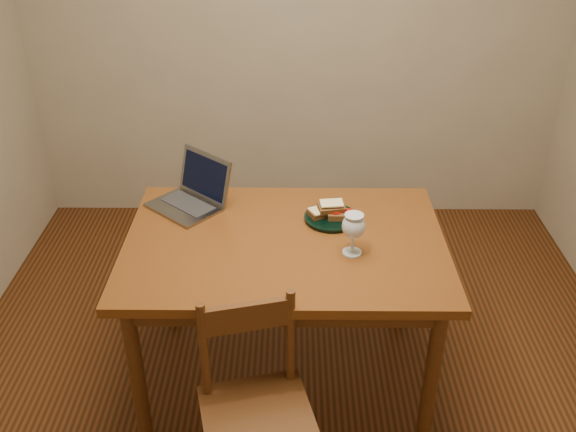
{
  "coord_description": "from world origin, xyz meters",
  "views": [
    {
      "loc": [
        -0.02,
        -2.13,
        2.15
      ],
      "look_at": [
        -0.04,
        0.15,
        0.8
      ],
      "focal_mm": 40.0,
      "sensor_mm": 36.0,
      "label": 1
    }
  ],
  "objects_px": {
    "table": "(285,257)",
    "laptop": "(194,192)",
    "milk_glass": "(353,234)",
    "chair": "(256,402)",
    "plate": "(331,218)"
  },
  "relations": [
    {
      "from": "milk_glass",
      "to": "laptop",
      "type": "distance_m",
      "value": 0.78
    },
    {
      "from": "table",
      "to": "laptop",
      "type": "xyz_separation_m",
      "value": [
        -0.41,
        0.3,
        0.14
      ]
    },
    {
      "from": "chair",
      "to": "milk_glass",
      "type": "relative_size",
      "value": 2.6
    },
    {
      "from": "laptop",
      "to": "milk_glass",
      "type": "bearing_deg",
      "value": 11.14
    },
    {
      "from": "chair",
      "to": "plate",
      "type": "relative_size",
      "value": 2.0
    },
    {
      "from": "chair",
      "to": "laptop",
      "type": "xyz_separation_m",
      "value": [
        -0.31,
        0.89,
        0.35
      ]
    },
    {
      "from": "table",
      "to": "plate",
      "type": "xyz_separation_m",
      "value": [
        0.2,
        0.16,
        0.1
      ]
    },
    {
      "from": "chair",
      "to": "plate",
      "type": "bearing_deg",
      "value": 54.88
    },
    {
      "from": "milk_glass",
      "to": "laptop",
      "type": "relative_size",
      "value": 0.44
    },
    {
      "from": "laptop",
      "to": "plate",
      "type": "bearing_deg",
      "value": 28.3
    },
    {
      "from": "table",
      "to": "laptop",
      "type": "bearing_deg",
      "value": 143.76
    },
    {
      "from": "chair",
      "to": "laptop",
      "type": "relative_size",
      "value": 1.14
    },
    {
      "from": "table",
      "to": "laptop",
      "type": "relative_size",
      "value": 3.23
    },
    {
      "from": "table",
      "to": "milk_glass",
      "type": "bearing_deg",
      "value": -19.3
    },
    {
      "from": "table",
      "to": "plate",
      "type": "relative_size",
      "value": 5.64
    }
  ]
}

